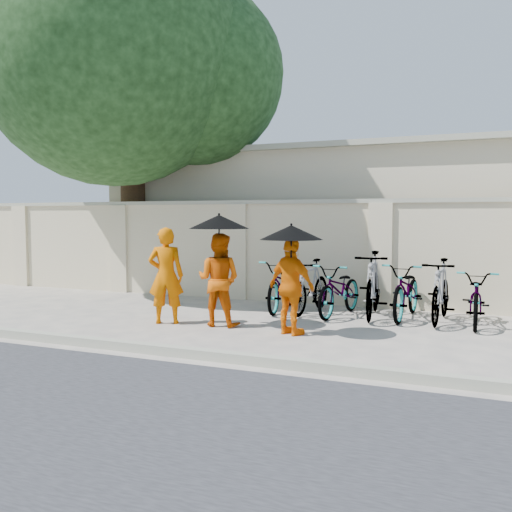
% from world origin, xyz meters
% --- Properties ---
extents(ground, '(80.00, 80.00, 0.00)m').
position_xyz_m(ground, '(0.00, 0.00, 0.00)').
color(ground, '#BFB09E').
extents(kerb, '(40.00, 0.16, 0.12)m').
position_xyz_m(kerb, '(0.00, -1.70, 0.06)').
color(kerb, '#9D9E89').
rests_on(kerb, ground).
extents(compound_wall, '(20.00, 0.30, 2.00)m').
position_xyz_m(compound_wall, '(1.00, 3.20, 1.00)').
color(compound_wall, beige).
rests_on(compound_wall, ground).
extents(building_behind, '(14.00, 6.00, 3.20)m').
position_xyz_m(building_behind, '(2.00, 7.00, 1.60)').
color(building_behind, beige).
rests_on(building_behind, ground).
extents(shade_tree, '(6.70, 6.20, 8.20)m').
position_xyz_m(shade_tree, '(-3.66, 2.97, 5.10)').
color(shade_tree, brown).
rests_on(shade_tree, ground).
extents(monk_left, '(0.68, 0.58, 1.57)m').
position_xyz_m(monk_left, '(-0.91, 0.13, 0.79)').
color(monk_left, '#D76200').
rests_on(monk_left, ground).
extents(monk_center, '(0.75, 0.60, 1.48)m').
position_xyz_m(monk_center, '(-0.02, 0.29, 0.74)').
color(monk_center, '#CF5105').
rests_on(monk_center, ground).
extents(parasol_center, '(0.95, 0.95, 0.93)m').
position_xyz_m(parasol_center, '(0.03, 0.21, 1.66)').
color(parasol_center, black).
rests_on(parasol_center, ground).
extents(monk_right, '(0.91, 0.66, 1.44)m').
position_xyz_m(monk_right, '(1.28, 0.08, 0.72)').
color(monk_right, orange).
rests_on(monk_right, ground).
extents(parasol_right, '(0.92, 0.92, 0.81)m').
position_xyz_m(parasol_right, '(1.30, 0.00, 1.52)').
color(parasol_right, black).
rests_on(parasol_right, ground).
extents(bike_0, '(0.81, 1.86, 0.95)m').
position_xyz_m(bike_0, '(0.40, 2.08, 0.47)').
color(bike_0, gray).
rests_on(bike_0, ground).
extents(bike_1, '(0.60, 1.66, 0.97)m').
position_xyz_m(bike_1, '(0.96, 2.00, 0.49)').
color(bike_1, gray).
rests_on(bike_1, ground).
extents(bike_2, '(0.82, 1.82, 0.92)m').
position_xyz_m(bike_2, '(1.52, 1.94, 0.46)').
color(bike_2, gray).
rests_on(bike_2, ground).
extents(bike_3, '(0.74, 1.95, 1.14)m').
position_xyz_m(bike_3, '(2.08, 2.00, 0.57)').
color(bike_3, gray).
rests_on(bike_3, ground).
extents(bike_4, '(0.73, 1.86, 0.96)m').
position_xyz_m(bike_4, '(2.64, 2.12, 0.48)').
color(bike_4, gray).
rests_on(bike_4, ground).
extents(bike_5, '(0.56, 1.77, 1.05)m').
position_xyz_m(bike_5, '(3.20, 1.96, 0.53)').
color(bike_5, gray).
rests_on(bike_5, ground).
extents(bike_6, '(0.65, 1.74, 0.91)m').
position_xyz_m(bike_6, '(3.77, 1.91, 0.45)').
color(bike_6, gray).
rests_on(bike_6, ground).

